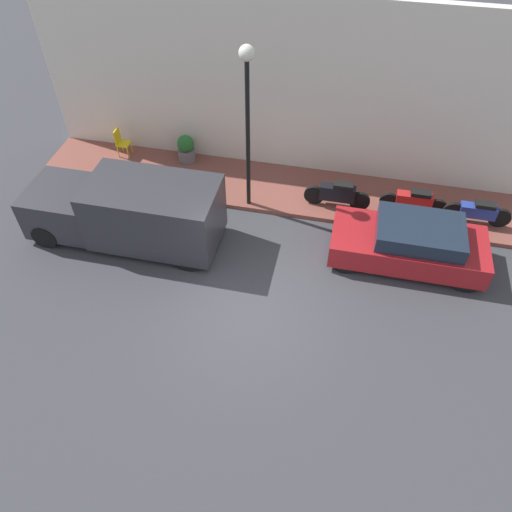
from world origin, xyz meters
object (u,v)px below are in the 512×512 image
Objects in this scene: motorcycle_red at (414,201)px; streetlamp at (247,99)px; motorcycle_blue at (478,212)px; parked_car at (410,243)px; delivery_van at (127,211)px; motorcycle_black at (338,194)px; potted_plant at (186,149)px; cafe_chair at (121,141)px.

motorcycle_red is 0.40× the size of streetlamp.
motorcycle_red is 1.76m from motorcycle_blue.
parked_car reaches higher than motorcycle_red.
parked_car is at bearing -84.53° from delivery_van.
motorcycle_blue is 3.96m from motorcycle_black.
streetlamp is 4.21m from potted_plant.
delivery_van is 5.85× the size of potted_plant.
streetlamp is at bearing 97.43° from motorcycle_red.
streetlamp is at bearing 74.44° from parked_car.
potted_plant is 2.20m from cafe_chair.
potted_plant is (1.19, 9.02, 0.03)m from motorcycle_blue.
parked_car reaches higher than potted_plant.
motorcycle_black is at bearing -98.97° from cafe_chair.
potted_plant is (3.72, -0.43, -0.41)m from delivery_van.
streetlamp is 5.70m from cafe_chair.
streetlamp reaches higher than motorcycle_red.
delivery_van reaches higher than potted_plant.
parked_car is 1.93m from motorcycle_red.
streetlamp is (-0.51, 6.54, 2.97)m from motorcycle_blue.
potted_plant is at bearing 81.53° from motorcycle_red.
motorcycle_blue is (1.81, -1.89, -0.10)m from parked_car.
delivery_van is at bearing 113.94° from motorcycle_black.
cafe_chair is (0.94, 9.45, 0.10)m from motorcycle_red.
potted_plant is (1.29, 5.06, -0.01)m from motorcycle_black.
motorcycle_blue is at bearing -85.51° from streetlamp.
motorcycle_black is (2.44, -5.50, -0.40)m from delivery_van.
motorcycle_blue is 0.39× the size of streetlamp.
motorcycle_red is at bearing -95.69° from cafe_chair.
motorcycle_blue is 2.07× the size of potted_plant.
cafe_chair is (2.86, 9.32, 0.00)m from parked_car.
motorcycle_black is 2.14× the size of potted_plant.
parked_car is 9.75m from cafe_chair.
potted_plant is at bearing 55.49° from streetlamp.
delivery_van is at bearing 173.35° from potted_plant.
cafe_chair is at bearing 72.95° from parked_car.
delivery_van is 2.83× the size of motorcycle_blue.
motorcycle_black is at bearing -80.75° from streetlamp.
motorcycle_blue is 2.01× the size of cafe_chair.
streetlamp is (-0.42, 2.58, 2.93)m from motorcycle_black.
delivery_van reaches higher than motorcycle_black.
motorcycle_black is 7.34m from cafe_chair.
delivery_van is 1.11× the size of streetlamp.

